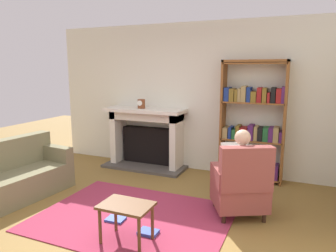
{
  "coord_description": "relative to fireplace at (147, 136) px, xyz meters",
  "views": [
    {
      "loc": [
        1.87,
        -2.95,
        1.88
      ],
      "look_at": [
        0.1,
        1.2,
        1.05
      ],
      "focal_mm": 33.43,
      "sensor_mm": 36.0,
      "label": 1
    }
  ],
  "objects": [
    {
      "name": "fireplace",
      "position": [
        0.0,
        0.0,
        0.0
      ],
      "size": [
        1.57,
        0.64,
        1.15
      ],
      "color": "#4C4742",
      "rests_on": "ground"
    },
    {
      "name": "mantel_clock",
      "position": [
        -0.06,
        -0.1,
        0.63
      ],
      "size": [
        0.14,
        0.14,
        0.17
      ],
      "color": "brown",
      "rests_on": "fireplace"
    },
    {
      "name": "sofa_floral",
      "position": [
        -1.11,
        -2.19,
        -0.28
      ],
      "size": [
        0.89,
        1.76,
        0.85
      ],
      "rotation": [
        0.0,
        0.0,
        1.47
      ],
      "color": "#746F4E",
      "rests_on": "ground"
    },
    {
      "name": "area_rug",
      "position": [
        0.81,
        -2.0,
        -0.6
      ],
      "size": [
        2.4,
        1.8,
        0.01
      ],
      "primitive_type": "cube",
      "color": "#972C46",
      "rests_on": "ground"
    },
    {
      "name": "scattered_books",
      "position": [
        0.87,
        -2.15,
        -0.57
      ],
      "size": [
        0.75,
        0.62,
        0.04
      ],
      "color": "#334CA5",
      "rests_on": "area_rug"
    },
    {
      "name": "side_table",
      "position": [
        1.03,
        -2.53,
        -0.23
      ],
      "size": [
        0.56,
        0.39,
        0.44
      ],
      "color": "brown",
      "rests_on": "ground"
    },
    {
      "name": "back_wall",
      "position": [
        0.81,
        0.25,
        0.75
      ],
      "size": [
        5.6,
        0.1,
        2.7
      ],
      "primitive_type": "cube",
      "color": "silver",
      "rests_on": "ground"
    },
    {
      "name": "bookshelf",
      "position": [
        1.98,
        0.03,
        0.35
      ],
      "size": [
        1.05,
        0.32,
        2.02
      ],
      "color": "brown",
      "rests_on": "ground"
    },
    {
      "name": "armchair_reading",
      "position": [
        2.06,
        -1.43,
        -0.18
      ],
      "size": [
        0.85,
        0.84,
        0.97
      ],
      "rotation": [
        0.0,
        0.0,
        3.62
      ],
      "color": "#331E14",
      "rests_on": "ground"
    },
    {
      "name": "ground",
      "position": [
        0.81,
        -2.3,
        -0.6
      ],
      "size": [
        14.0,
        14.0,
        0.0
      ],
      "primitive_type": "plane",
      "color": "olive"
    },
    {
      "name": "seated_reader",
      "position": [
        2.01,
        -1.33,
        0.02
      ],
      "size": [
        0.52,
        0.6,
        1.14
      ],
      "rotation": [
        0.0,
        0.0,
        3.62
      ],
      "color": "silver",
      "rests_on": "ground"
    }
  ]
}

